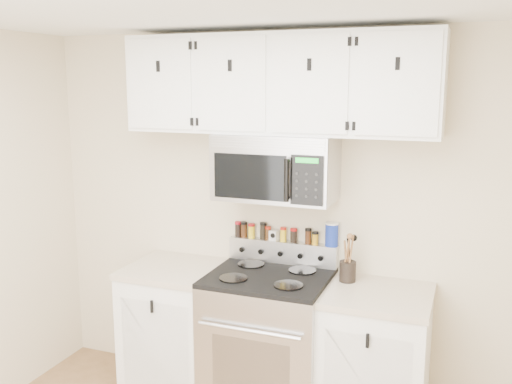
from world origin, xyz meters
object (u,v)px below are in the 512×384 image
microwave (276,167)px  salt_canister (332,234)px  range (268,342)px  utensil_crock (348,270)px

microwave → salt_canister: bearing=24.8°
range → utensil_crock: 0.71m
range → utensil_crock: (0.48, 0.15, 0.51)m
salt_canister → microwave: bearing=-155.2°
utensil_crock → salt_canister: salt_canister is taller
microwave → salt_canister: 0.58m
range → salt_canister: salt_canister is taller
range → salt_canister: size_ratio=6.92×
range → salt_canister: bearing=39.9°
microwave → utensil_crock: 0.79m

